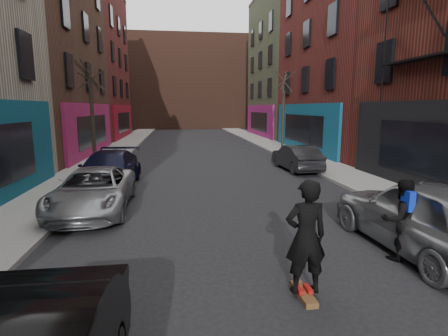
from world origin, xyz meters
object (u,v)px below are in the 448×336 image
object	(u,v)px
parked_right_far	(426,216)
skateboard	(303,294)
parked_left_end	(108,170)
pedestrian	(401,219)
parked_right_end	(296,158)
tree_right_far	(283,104)
parked_left_far	(93,190)
skateboarder	(306,237)
tree_left_far	(92,105)

from	to	relation	value
parked_right_far	skateboard	xyz separation A→B (m)	(-3.33, -1.44, -0.81)
parked_left_end	pedestrian	distance (m)	10.87
parked_right_far	parked_right_end	size ratio (longest dim) A/B	1.24
parked_right_far	pedestrian	bearing A→B (deg)	13.65
tree_right_far	parked_right_end	size ratio (longest dim) A/B	1.68
parked_left_far	skateboard	world-z (taller)	parked_left_far
skateboard	pedestrian	size ratio (longest dim) A/B	0.45
pedestrian	skateboarder	bearing A→B (deg)	27.50
skateboard	pedestrian	world-z (taller)	pedestrian
skateboarder	tree_right_far	bearing A→B (deg)	-107.24
parked_left_far	skateboard	distance (m)	7.51
tree_left_far	skateboard	xyz separation A→B (m)	(6.63, -14.31, -3.33)
parked_left_far	parked_left_end	distance (m)	3.32
parked_left_far	parked_right_far	distance (m)	9.19
tree_left_far	tree_right_far	world-z (taller)	tree_right_far
tree_right_far	parked_right_end	xyz separation A→B (m)	(-1.78, -8.33, -2.86)
tree_right_far	parked_left_far	bearing A→B (deg)	-125.93
parked_left_far	parked_right_end	world-z (taller)	parked_left_far
tree_right_far	parked_right_end	bearing A→B (deg)	-102.03
parked_left_far	pedestrian	xyz separation A→B (m)	(7.34, -4.56, 0.22)
tree_right_far	parked_left_far	world-z (taller)	tree_right_far
skateboarder	pedestrian	world-z (taller)	skateboarder
tree_right_far	parked_left_far	distance (m)	18.19
parked_right_far	parked_left_far	bearing A→B (deg)	-30.97
parked_left_end	parked_right_end	world-z (taller)	parked_left_end
tree_left_far	skateboarder	xyz separation A→B (m)	(6.63, -14.31, -2.29)
tree_right_far	skateboarder	world-z (taller)	tree_right_far
tree_left_far	parked_left_end	distance (m)	6.11
tree_left_far	skateboard	distance (m)	16.12
parked_left_end	skateboarder	distance (m)	10.34
parked_right_end	parked_right_far	bearing A→B (deg)	83.60
parked_left_far	skateboarder	xyz separation A→B (m)	(4.77, -5.77, 0.42)
tree_left_far	parked_left_far	world-z (taller)	tree_left_far
skateboard	skateboarder	world-z (taller)	skateboarder
tree_right_far	skateboarder	xyz separation A→B (m)	(-5.77, -20.31, -2.44)
tree_left_far	parked_left_end	size ratio (longest dim) A/B	1.29
parked_left_end	tree_left_far	bearing A→B (deg)	110.93
parked_left_far	pedestrian	distance (m)	8.64
pedestrian	parked_right_far	bearing A→B (deg)	-161.25
parked_left_far	parked_right_far	xyz separation A→B (m)	(8.10, -4.33, 0.19)
tree_right_far	parked_left_far	size ratio (longest dim) A/B	1.41
skateboard	skateboarder	bearing A→B (deg)	0.00
skateboard	skateboarder	xyz separation A→B (m)	(0.00, 0.00, 1.04)
parked_left_end	parked_right_end	xyz separation A→B (m)	(8.92, 2.90, -0.07)
parked_left_far	parked_left_end	bearing A→B (deg)	91.45
parked_left_far	parked_left_end	size ratio (longest dim) A/B	0.95
parked_left_far	skateboard	size ratio (longest dim) A/B	6.01
parked_right_far	pedestrian	world-z (taller)	pedestrian
skateboarder	pedestrian	distance (m)	2.85
skateboarder	tree_left_far	bearing A→B (deg)	-66.53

